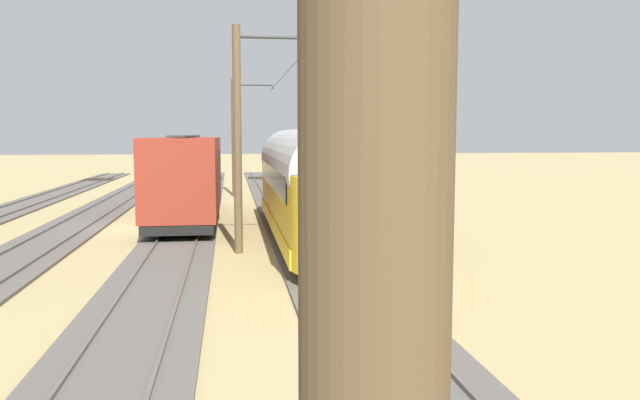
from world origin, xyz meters
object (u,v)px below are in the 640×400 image
Objects in this scene: catenary_pole_mid_near at (239,136)px; catenary_pole_mid_far at (414,154)px; vintage_streetcar at (306,182)px; track_end_bumper at (198,194)px; boxcar_far_siding at (188,175)px; catenary_pole_foreground at (235,136)px; switch_stand at (310,194)px.

catenary_pole_mid_near and catenary_pole_mid_far have the same top height.
vintage_streetcar is 3.86m from catenary_pole_mid_near.
track_end_bumper is (2.32, -38.77, -3.61)m from catenary_pole_mid_far.
boxcar_far_siding is 9.36m from catenary_pole_mid_near.
catenary_pole_foreground is 8.60m from switch_stand.
track_end_bumper is (6.46, -4.01, -0.30)m from switch_stand.
catenary_pole_mid_near is (-2.32, 8.88, 1.85)m from boxcar_far_siding.
switch_stand is (-4.14, -13.99, -3.31)m from catenary_pole_mid_near.
vintage_streetcar reaches higher than switch_stand.
catenary_pole_mid_near reaches higher than vintage_streetcar.
vintage_streetcar is at bearing 82.09° from switch_stand.
catenary_pole_mid_far is (2.53, 23.10, 1.75)m from vintage_streetcar.
catenary_pole_mid_far reaches higher than track_end_bumper.
boxcar_far_siding reaches higher than track_end_bumper.
track_end_bumper is at bearing -72.81° from vintage_streetcar.
catenary_pole_mid_far reaches higher than vintage_streetcar.
catenary_pole_mid_far is at bearing 83.76° from vintage_streetcar.
vintage_streetcar reaches higher than track_end_bumper.
catenary_pole_foreground reaches higher than switch_stand.
catenary_pole_foreground and catenary_pole_mid_far have the same top height.
boxcar_far_siding is (4.84, -6.54, -0.10)m from vintage_streetcar.
vintage_streetcar is at bearing -96.24° from catenary_pole_mid_far.
catenary_pole_mid_near is at bearing 97.34° from track_end_bumper.
vintage_streetcar is 2.27× the size of catenary_pole_foreground.
boxcar_far_siding is 12.25m from catenary_pole_foreground.
boxcar_far_siding is 11.31× the size of switch_stand.
boxcar_far_siding is at bearing -75.38° from catenary_pole_mid_near.
catenary_pole_foreground is (2.53, -18.42, 1.75)m from vintage_streetcar.
boxcar_far_siding is 9.29m from track_end_bumper.
catenary_pole_foreground is at bearing -130.03° from track_end_bumper.
catenary_pole_foreground and catenary_pole_mid_near have the same top height.
track_end_bumper is at bearing -31.80° from switch_stand.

